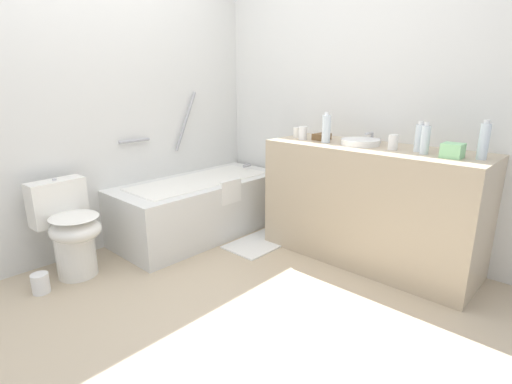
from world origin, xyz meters
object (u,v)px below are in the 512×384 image
at_px(water_bottle_3, 420,138).
at_px(tissue_box, 453,150).
at_px(bath_mat, 261,242).
at_px(sink_basin, 360,142).
at_px(toilet, 71,230).
at_px(drinking_glass_2, 297,133).
at_px(toilet_paper_roll, 41,283).
at_px(sink_faucet, 371,138).
at_px(water_bottle_2, 425,139).
at_px(water_bottle_1, 484,141).
at_px(water_bottle_0, 326,128).
at_px(drinking_glass_0, 303,133).
at_px(amenity_basket, 322,137).
at_px(bathtub, 201,205).
at_px(drinking_glass_1, 393,142).

bearing_deg(water_bottle_3, tissue_box, -106.42).
bearing_deg(bath_mat, sink_basin, -64.32).
xyz_separation_m(toilet, drinking_glass_2, (1.64, -0.73, 0.59)).
bearing_deg(water_bottle_3, toilet_paper_roll, 139.70).
xyz_separation_m(sink_faucet, bath_mat, (-0.50, 0.69, -0.92)).
xyz_separation_m(water_bottle_2, tissue_box, (-0.01, -0.18, -0.05)).
distance_m(sink_faucet, bath_mat, 1.25).
bearing_deg(water_bottle_1, water_bottle_2, 97.79).
relative_size(water_bottle_3, bath_mat, 0.32).
bearing_deg(water_bottle_0, sink_basin, -74.09).
bearing_deg(water_bottle_1, water_bottle_0, 93.65).
xyz_separation_m(water_bottle_3, drinking_glass_0, (-0.08, 0.91, -0.04)).
relative_size(drinking_glass_0, tissue_box, 0.87).
xyz_separation_m(water_bottle_3, amenity_basket, (0.02, 0.78, -0.07)).
bearing_deg(water_bottle_0, drinking_glass_2, 78.93).
xyz_separation_m(bathtub, drinking_glass_2, (0.51, -0.68, 0.66)).
height_order(sink_faucet, drinking_glass_1, drinking_glass_1).
bearing_deg(amenity_basket, water_bottle_2, -95.04).
distance_m(water_bottle_0, bath_mat, 1.11).
bearing_deg(drinking_glass_0, bath_mat, 141.63).
xyz_separation_m(water_bottle_0, amenity_basket, (0.10, 0.10, -0.08)).
height_order(water_bottle_3, amenity_basket, water_bottle_3).
bearing_deg(drinking_glass_0, toilet_paper_roll, 158.43).
height_order(water_bottle_1, drinking_glass_1, water_bottle_1).
distance_m(drinking_glass_0, amenity_basket, 0.16).
height_order(sink_faucet, toilet_paper_roll, sink_faucet).
relative_size(water_bottle_3, drinking_glass_2, 2.42).
relative_size(amenity_basket, toilet_paper_roll, 1.05).
relative_size(water_bottle_0, water_bottle_2, 1.12).
height_order(bathtub, water_bottle_1, bathtub).
distance_m(drinking_glass_1, tissue_box, 0.40).
bearing_deg(tissue_box, drinking_glass_0, 90.31).
relative_size(water_bottle_3, toilet_paper_roll, 1.53).
xyz_separation_m(water_bottle_3, tissue_box, (-0.07, -0.24, -0.05)).
bearing_deg(sink_basin, toilet, 141.58).
relative_size(sink_basin, drinking_glass_2, 3.39).
distance_m(water_bottle_1, bath_mat, 1.83).
height_order(toilet, water_bottle_1, water_bottle_1).
distance_m(water_bottle_3, bath_mat, 1.52).
height_order(bathtub, drinking_glass_0, bathtub).
bearing_deg(bathtub, tissue_box, -76.51).
bearing_deg(water_bottle_2, tissue_box, -93.67).
relative_size(water_bottle_2, bath_mat, 0.33).
distance_m(water_bottle_2, toilet_paper_roll, 2.69).
bearing_deg(water_bottle_3, water_bottle_2, -135.05).
bearing_deg(toilet_paper_roll, drinking_glass_0, -21.57).
height_order(drinking_glass_1, drinking_glass_2, drinking_glass_1).
xyz_separation_m(toilet, bath_mat, (1.32, -0.62, -0.33)).
relative_size(sink_faucet, drinking_glass_1, 1.46).
distance_m(bathtub, water_bottle_3, 1.90).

